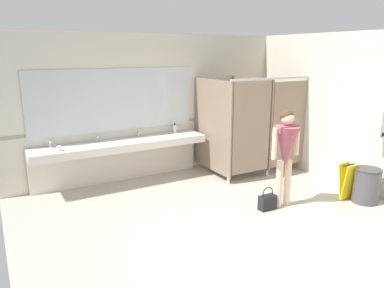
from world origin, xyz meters
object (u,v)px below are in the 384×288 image
Objects in this scene: trash_bin at (366,185)px; person_standing at (286,147)px; wet_floor_sign at (347,181)px; soap_dispenser at (175,129)px; handbag at (267,202)px; paper_cup at (59,148)px.

trash_bin is 1.59m from person_standing.
trash_bin is 0.30m from wet_floor_sign.
wet_floor_sign is at bearing -56.26° from soap_dispenser.
handbag is (-0.32, -0.00, -0.86)m from person_standing.
paper_cup is (-2.32, -0.30, -0.04)m from soap_dispenser.
paper_cup is at bearing 145.26° from person_standing.
trash_bin is 1.53× the size of handbag.
person_standing is 4.15× the size of handbag.
paper_cup reaches higher than trash_bin.
handbag is at bearing -37.74° from paper_cup.
soap_dispenser is 2.32× the size of paper_cup.
trash_bin is 2.88× the size of soap_dispenser.
paper_cup is at bearing 142.26° from handbag.
trash_bin is 3.68m from soap_dispenser.
soap_dispenser is 3.38m from wet_floor_sign.
wet_floor_sign reaches higher than handbag.
wet_floor_sign is at bearing -30.65° from paper_cup.
soap_dispenser reaches higher than handbag.
person_standing reaches higher than trash_bin.
soap_dispenser reaches higher than paper_cup.
handbag is 4.35× the size of paper_cup.
soap_dispenser is 0.32× the size of wet_floor_sign.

